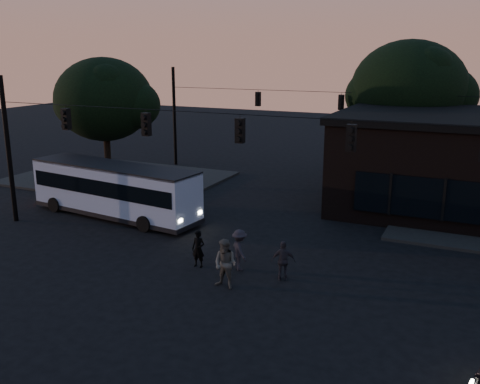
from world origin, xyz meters
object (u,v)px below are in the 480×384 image
at_px(bus, 114,188).
at_px(pedestrian_a, 198,249).
at_px(pedestrian_b, 225,264).
at_px(pedestrian_d, 240,250).
at_px(pedestrian_c, 283,261).

bearing_deg(bus, pedestrian_a, -22.86).
height_order(bus, pedestrian_b, bus).
height_order(pedestrian_b, pedestrian_d, pedestrian_b).
height_order(bus, pedestrian_d, bus).
bearing_deg(pedestrian_c, pedestrian_b, 24.06).
height_order(bus, pedestrian_c, bus).
bearing_deg(bus, pedestrian_d, -15.85).
distance_m(bus, pedestrian_a, 8.59).
distance_m(pedestrian_b, pedestrian_c, 2.34).
relative_size(pedestrian_a, pedestrian_d, 0.92).
height_order(pedestrian_a, pedestrian_d, pedestrian_d).
distance_m(bus, pedestrian_d, 9.89).
height_order(pedestrian_a, pedestrian_b, pedestrian_b).
bearing_deg(pedestrian_d, bus, 22.18).
height_order(bus, pedestrian_a, bus).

